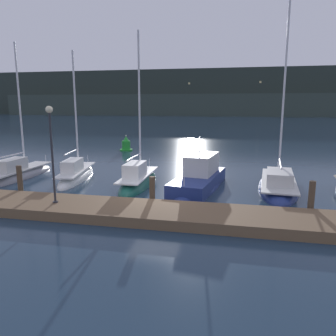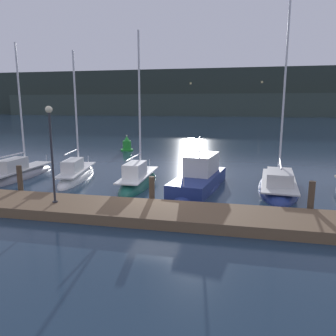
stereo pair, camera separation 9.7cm
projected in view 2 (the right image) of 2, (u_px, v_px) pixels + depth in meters
ground_plane at (154, 204)px, 16.60m from camera, size 400.00×400.00×0.00m
dock at (142, 212)px, 14.58m from camera, size 37.86×2.80×0.45m
mooring_pile_1 at (20, 182)px, 17.56m from camera, size 0.28×0.28×1.75m
mooring_pile_2 at (152, 191)px, 16.06m from camera, size 0.28×0.28×1.49m
mooring_pile_3 at (311, 199)px, 14.53m from camera, size 0.28×0.28×1.63m
sailboat_berth_2 at (20, 175)px, 22.49m from camera, size 1.65×6.85×9.59m
sailboat_berth_3 at (77, 176)px, 22.14m from camera, size 2.73×6.79×9.02m
sailboat_berth_4 at (138, 183)px, 20.34m from camera, size 1.80×6.29×9.99m
motorboat_berth_5 at (199, 182)px, 19.66m from camera, size 3.22×7.01×3.68m
sailboat_berth_6 at (278, 186)px, 19.51m from camera, size 2.96×7.97×11.79m
channel_buoy at (127, 145)px, 35.31m from camera, size 1.35×1.35×1.69m
dock_lamppost at (51, 140)px, 14.73m from camera, size 0.32×0.32×4.44m
hillside_backdrop at (222, 94)px, 141.29m from camera, size 240.00×23.00×19.40m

